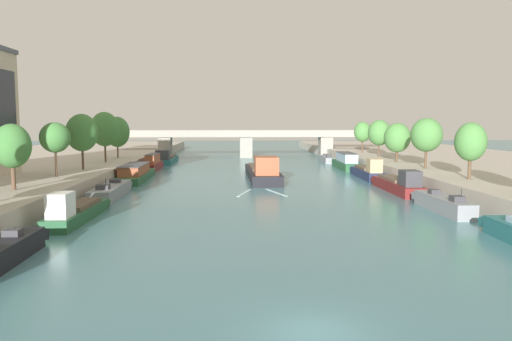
# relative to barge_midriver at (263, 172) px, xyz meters

# --- Properties ---
(ground_plane) EXTENTS (400.00, 400.00, 0.00)m
(ground_plane) POSITION_rel_barge_midriver_xyz_m (-1.13, -51.43, -1.07)
(ground_plane) COLOR teal
(quay_left) EXTENTS (36.00, 170.00, 2.02)m
(quay_left) POSITION_rel_barge_midriver_xyz_m (-37.40, 3.57, -0.06)
(quay_left) COLOR #B7AD9E
(quay_left) RESTS_ON ground
(quay_right) EXTENTS (36.00, 170.00, 2.02)m
(quay_right) POSITION_rel_barge_midriver_xyz_m (35.13, 3.57, -0.06)
(quay_right) COLOR #B7AD9E
(quay_right) RESTS_ON ground
(barge_midriver) EXTENTS (4.36, 21.03, 3.62)m
(barge_midriver) POSITION_rel_barge_midriver_xyz_m (0.00, 0.00, 0.00)
(barge_midriver) COLOR black
(barge_midriver) RESTS_ON ground
(wake_behind_barge) EXTENTS (5.60, 5.93, 0.03)m
(wake_behind_barge) POSITION_rel_barge_midriver_xyz_m (-1.08, -13.39, -1.05)
(wake_behind_barge) COLOR silver
(wake_behind_barge) RESTS_ON ground
(moored_boat_left_midway) EXTENTS (2.02, 10.13, 2.41)m
(moored_boat_left_midway) POSITION_rel_barge_midriver_xyz_m (-17.36, -41.67, -0.38)
(moored_boat_left_midway) COLOR black
(moored_boat_left_midway) RESTS_ON ground
(moored_boat_left_gap_after) EXTENTS (2.36, 11.97, 2.83)m
(moored_boat_left_gap_after) POSITION_rel_barge_midriver_xyz_m (-16.99, -29.11, -0.24)
(moored_boat_left_gap_after) COLOR #235633
(moored_boat_left_gap_after) RESTS_ON ground
(moored_boat_left_lone) EXTENTS (2.48, 12.22, 2.36)m
(moored_boat_left_lone) POSITION_rel_barge_midriver_xyz_m (-17.42, -15.60, -0.41)
(moored_boat_left_lone) COLOR gray
(moored_boat_left_lone) RESTS_ON ground
(moored_boat_left_end) EXTENTS (3.57, 16.07, 2.26)m
(moored_boat_left_end) POSITION_rel_barge_midriver_xyz_m (-17.75, -0.19, -0.12)
(moored_boat_left_end) COLOR #235633
(moored_boat_left_end) RESTS_ON ground
(moored_boat_left_far) EXTENTS (2.02, 10.77, 2.76)m
(moored_boat_left_far) POSITION_rel_barge_midriver_xyz_m (-17.59, 14.68, 0.08)
(moored_boat_left_far) COLOR maroon
(moored_boat_left_far) RESTS_ON ground
(moored_boat_left_downstream) EXTENTS (3.69, 16.70, 2.77)m
(moored_boat_left_downstream) POSITION_rel_barge_midriver_xyz_m (-17.51, 30.14, -0.25)
(moored_boat_left_downstream) COLOR #23666B
(moored_boat_left_downstream) RESTS_ON ground
(moored_boat_right_end) EXTENTS (1.95, 10.30, 2.46)m
(moored_boat_right_end) POSITION_rel_barge_midriver_xyz_m (14.72, -26.05, -0.35)
(moored_boat_right_end) COLOR gray
(moored_boat_right_end) RESTS_ON ground
(moored_boat_right_gap_after) EXTENTS (2.59, 13.73, 2.87)m
(moored_boat_right_gap_after) POSITION_rel_barge_midriver_xyz_m (14.96, -13.24, -0.19)
(moored_boat_right_gap_after) COLOR maroon
(moored_boat_right_gap_after) RESTS_ON ground
(moored_boat_right_second) EXTENTS (2.66, 12.88, 3.05)m
(moored_boat_right_second) POSITION_rel_barge_midriver_xyz_m (15.23, 0.77, -0.14)
(moored_boat_right_second) COLOR #1E284C
(moored_boat_right_second) RESTS_ON ground
(moored_boat_right_near) EXTENTS (3.11, 14.31, 2.82)m
(moored_boat_right_near) POSITION_rel_barge_midriver_xyz_m (15.42, 15.36, 0.11)
(moored_boat_right_near) COLOR #235633
(moored_boat_right_near) RESTS_ON ground
(moored_boat_right_far) EXTENTS (2.21, 10.09, 2.27)m
(moored_boat_right_far) POSITION_rel_barge_midriver_xyz_m (14.77, 29.65, -0.45)
(moored_boat_right_far) COLOR gray
(moored_boat_right_far) RESTS_ON ground
(tree_left_nearest) EXTENTS (3.27, 3.27, 5.91)m
(tree_left_nearest) POSITION_rel_barge_midriver_xyz_m (-23.79, -24.62, 4.86)
(tree_left_nearest) COLOR brown
(tree_left_nearest) RESTS_ON quay_left
(tree_left_past_mid) EXTENTS (3.30, 3.30, 6.01)m
(tree_left_past_mid) POSITION_rel_barge_midriver_xyz_m (-23.80, -13.74, 5.28)
(tree_left_past_mid) COLOR brown
(tree_left_past_mid) RESTS_ON quay_left
(tree_left_by_lamp) EXTENTS (4.03, 4.03, 7.09)m
(tree_left_by_lamp) POSITION_rel_barge_midriver_xyz_m (-23.40, -5.17, 5.64)
(tree_left_by_lamp) COLOR brown
(tree_left_by_lamp) RESTS_ON quay_left
(tree_left_second) EXTENTS (4.26, 4.26, 7.56)m
(tree_left_second) POSITION_rel_barge_midriver_xyz_m (-23.43, 6.37, 5.91)
(tree_left_second) COLOR brown
(tree_left_second) RESTS_ON quay_left
(tree_left_third) EXTENTS (4.08, 4.08, 6.94)m
(tree_left_third) POSITION_rel_barge_midriver_xyz_m (-23.58, 15.24, 5.33)
(tree_left_third) COLOR brown
(tree_left_third) RESTS_ON quay_left
(tree_right_distant) EXTENTS (3.27, 3.27, 6.01)m
(tree_right_distant) POSITION_rel_barge_midriver_xyz_m (20.79, -18.50, 4.91)
(tree_right_distant) COLOR brown
(tree_right_distant) RESTS_ON quay_right
(tree_right_third) EXTENTS (4.03, 4.03, 6.57)m
(tree_right_third) POSITION_rel_barge_midriver_xyz_m (20.79, -6.52, 5.33)
(tree_right_third) COLOR brown
(tree_right_third) RESTS_ON quay_right
(tree_right_nearest) EXTENTS (3.96, 3.96, 5.91)m
(tree_right_nearest) POSITION_rel_barge_midriver_xyz_m (20.68, 4.57, 4.63)
(tree_right_nearest) COLOR brown
(tree_right_nearest) RESTS_ON quay_right
(tree_right_far) EXTENTS (3.89, 3.89, 6.42)m
(tree_right_far) POSITION_rel_barge_midriver_xyz_m (21.30, 15.90, 5.13)
(tree_right_far) COLOR brown
(tree_right_far) RESTS_ON quay_right
(tree_right_end_of_row) EXTENTS (3.34, 3.34, 6.10)m
(tree_right_end_of_row) POSITION_rel_barge_midriver_xyz_m (21.44, 27.62, 5.06)
(tree_right_end_of_row) COLOR brown
(tree_right_end_of_row) RESTS_ON quay_right
(bridge_far) EXTENTS (60.54, 4.40, 6.19)m
(bridge_far) POSITION_rel_barge_midriver_xyz_m (-1.13, 43.62, 2.87)
(bridge_far) COLOR gray
(bridge_far) RESTS_ON ground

